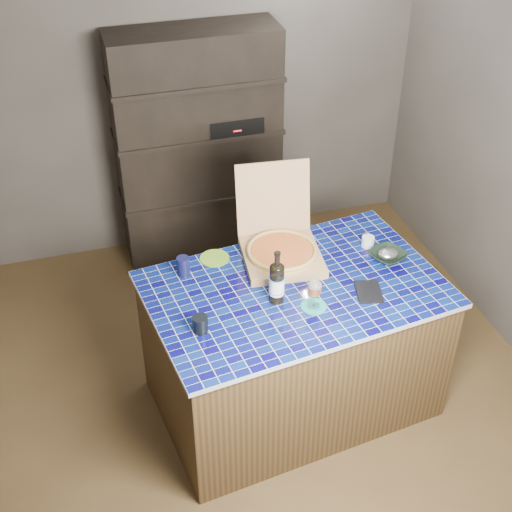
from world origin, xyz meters
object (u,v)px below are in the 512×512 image
object	(u,v)px
wine_glass	(315,289)
kitchen_island	(293,346)
bowl	(388,256)
pizza_box	(281,248)
mead_bottle	(277,282)
dvd_case	(369,292)

from	to	relation	value
wine_glass	kitchen_island	bearing A→B (deg)	101.45
wine_glass	bowl	size ratio (longest dim) A/B	0.88
kitchen_island	pizza_box	distance (m)	0.59
pizza_box	mead_bottle	xyz separation A→B (m)	(-0.15, -0.37, 0.06)
pizza_box	mead_bottle	world-z (taller)	pizza_box
pizza_box	wine_glass	world-z (taller)	pizza_box
pizza_box	bowl	bearing A→B (deg)	-12.38
pizza_box	mead_bottle	bearing A→B (deg)	-105.66
kitchen_island	wine_glass	bearing A→B (deg)	-85.77
kitchen_island	pizza_box	world-z (taller)	pizza_box
mead_bottle	dvd_case	world-z (taller)	mead_bottle
wine_glass	bowl	distance (m)	0.64
kitchen_island	wine_glass	xyz separation A→B (m)	(0.04, -0.19, 0.57)
kitchen_island	bowl	distance (m)	0.77
kitchen_island	mead_bottle	world-z (taller)	mead_bottle
pizza_box	bowl	world-z (taller)	pizza_box
mead_bottle	wine_glass	distance (m)	0.21
pizza_box	dvd_case	xyz separation A→B (m)	(0.36, -0.46, -0.06)
mead_bottle	bowl	distance (m)	0.77
mead_bottle	wine_glass	xyz separation A→B (m)	(0.18, -0.11, -0.00)
mead_bottle	dvd_case	bearing A→B (deg)	-9.14
pizza_box	wine_glass	bearing A→B (deg)	-80.67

